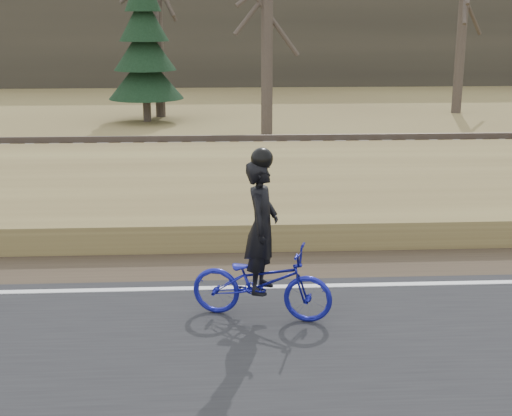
{
  "coord_description": "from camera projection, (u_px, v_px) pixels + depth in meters",
  "views": [
    {
      "loc": [
        -3.41,
        -8.85,
        3.66
      ],
      "look_at": [
        -2.91,
        0.5,
        1.1
      ],
      "focal_mm": 50.0,
      "sensor_mm": 36.0,
      "label": 1
    }
  ],
  "objects": [
    {
      "name": "ground",
      "position": [
        472.0,
        293.0,
        9.67
      ],
      "size": [
        120.0,
        120.0,
        0.0
      ],
      "primitive_type": "plane",
      "color": "olive",
      "rests_on": "ground"
    },
    {
      "name": "edge_line",
      "position": [
        467.0,
        283.0,
        9.84
      ],
      "size": [
        120.0,
        0.12,
        0.01
      ],
      "primitive_type": "cube",
      "color": "silver",
      "rests_on": "road"
    },
    {
      "name": "shoulder",
      "position": [
        444.0,
        262.0,
        10.82
      ],
      "size": [
        120.0,
        1.6,
        0.04
      ],
      "primitive_type": "cube",
      "color": "#473A2B",
      "rests_on": "ground"
    },
    {
      "name": "embankment",
      "position": [
        397.0,
        199.0,
        13.65
      ],
      "size": [
        120.0,
        5.0,
        0.44
      ],
      "primitive_type": "cube",
      "color": "olive",
      "rests_on": "ground"
    },
    {
      "name": "ballast",
      "position": [
        359.0,
        160.0,
        17.31
      ],
      "size": [
        120.0,
        3.0,
        0.45
      ],
      "primitive_type": "cube",
      "color": "slate",
      "rests_on": "ground"
    },
    {
      "name": "railroad",
      "position": [
        359.0,
        148.0,
        17.23
      ],
      "size": [
        120.0,
        2.4,
        0.29
      ],
      "color": "black",
      "rests_on": "ballast"
    },
    {
      "name": "treeline_backdrop",
      "position": [
        281.0,
        27.0,
        37.77
      ],
      "size": [
        120.0,
        4.0,
        6.0
      ],
      "primitive_type": "cube",
      "color": "#383328",
      "rests_on": "ground"
    },
    {
      "name": "cyclist",
      "position": [
        262.0,
        266.0,
        8.58
      ],
      "size": [
        1.83,
        1.06,
        2.11
      ],
      "rotation": [
        0.0,
        0.0,
        1.29
      ],
      "color": "navy",
      "rests_on": "road"
    },
    {
      "name": "bare_tree_left",
      "position": [
        157.0,
        10.0,
        25.22
      ],
      "size": [
        0.36,
        0.36,
        7.55
      ],
      "primitive_type": "cylinder",
      "color": "#473D34",
      "rests_on": "ground"
    },
    {
      "name": "bare_tree_near_left",
      "position": [
        267.0,
        37.0,
        21.36
      ],
      "size": [
        0.36,
        0.36,
        5.97
      ],
      "primitive_type": "cylinder",
      "color": "#473D34",
      "rests_on": "ground"
    },
    {
      "name": "bare_tree_center",
      "position": [
        463.0,
        9.0,
        26.21
      ],
      "size": [
        0.36,
        0.36,
        7.68
      ],
      "primitive_type": "cylinder",
      "color": "#473D34",
      "rests_on": "ground"
    },
    {
      "name": "conifer",
      "position": [
        145.0,
        49.0,
        24.41
      ],
      "size": [
        2.6,
        2.6,
        5.29
      ],
      "color": "#473D34",
      "rests_on": "ground"
    }
  ]
}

